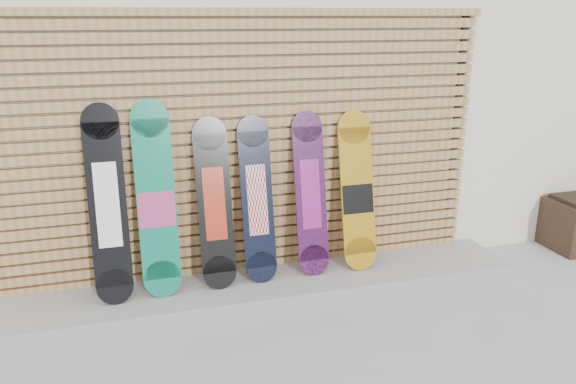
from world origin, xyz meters
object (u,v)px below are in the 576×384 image
snowboard_0 (108,205)px  snowboard_3 (257,200)px  snowboard_2 (214,204)px  snowboard_5 (357,192)px  snowboard_1 (156,201)px  snowboard_4 (310,194)px

snowboard_0 → snowboard_3: snowboard_0 is taller
snowboard_2 → snowboard_5: bearing=0.1°
snowboard_1 → snowboard_2: (0.45, 0.01, -0.07)m
snowboard_3 → snowboard_4: bearing=0.5°
snowboard_4 → snowboard_5: (0.42, -0.01, -0.02)m
snowboard_4 → snowboard_0: bearing=-179.0°
snowboard_0 → snowboard_2: 0.82m
snowboard_0 → snowboard_3: (1.16, 0.02, -0.08)m
snowboard_2 → snowboard_0: bearing=-179.0°
snowboard_1 → snowboard_5: snowboard_1 is taller
snowboard_1 → snowboard_4: size_ratio=1.11×
snowboard_3 → snowboard_0: bearing=-178.8°
snowboard_2 → snowboard_1: bearing=-179.2°
snowboard_3 → snowboard_5: bearing=-0.4°
snowboard_1 → snowboard_4: snowboard_1 is taller
snowboard_3 → snowboard_2: bearing=-178.4°
snowboard_1 → snowboard_5: 1.69m
snowboard_1 → snowboard_3: 0.81m
snowboard_1 → snowboard_4: bearing=0.9°
snowboard_1 → snowboard_0: bearing=-178.8°
snowboard_0 → snowboard_4: (1.63, 0.03, -0.07)m
snowboard_5 → snowboard_1: bearing=-179.7°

